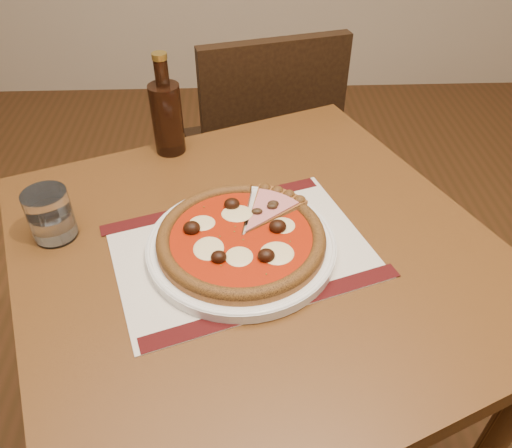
{
  "coord_description": "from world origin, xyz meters",
  "views": [
    {
      "loc": [
        0.26,
        0.12,
        1.34
      ],
      "look_at": [
        0.28,
        0.78,
        0.78
      ],
      "focal_mm": 35.0,
      "sensor_mm": 36.0,
      "label": 1
    }
  ],
  "objects_px": {
    "chair_far": "(262,147)",
    "bottle": "(167,115)",
    "plate": "(241,246)",
    "water_glass": "(50,215)",
    "table": "(256,284)",
    "pizza": "(241,237)"
  },
  "relations": [
    {
      "from": "chair_far",
      "to": "bottle",
      "type": "height_order",
      "value": "bottle"
    },
    {
      "from": "plate",
      "to": "bottle",
      "type": "distance_m",
      "value": 0.37
    },
    {
      "from": "water_glass",
      "to": "bottle",
      "type": "xyz_separation_m",
      "value": [
        0.18,
        0.28,
        0.04
      ]
    },
    {
      "from": "chair_far",
      "to": "bottle",
      "type": "bearing_deg",
      "value": 46.84
    },
    {
      "from": "table",
      "to": "water_glass",
      "type": "bearing_deg",
      "value": 173.65
    },
    {
      "from": "chair_far",
      "to": "water_glass",
      "type": "relative_size",
      "value": 9.51
    },
    {
      "from": "table",
      "to": "chair_far",
      "type": "height_order",
      "value": "chair_far"
    },
    {
      "from": "pizza",
      "to": "water_glass",
      "type": "xyz_separation_m",
      "value": [
        -0.33,
        0.05,
        0.02
      ]
    },
    {
      "from": "pizza",
      "to": "chair_far",
      "type": "bearing_deg",
      "value": 84.23
    },
    {
      "from": "plate",
      "to": "pizza",
      "type": "bearing_deg",
      "value": -120.42
    },
    {
      "from": "chair_far",
      "to": "bottle",
      "type": "relative_size",
      "value": 4.02
    },
    {
      "from": "table",
      "to": "chair_far",
      "type": "relative_size",
      "value": 1.19
    },
    {
      "from": "table",
      "to": "pizza",
      "type": "height_order",
      "value": "pizza"
    },
    {
      "from": "table",
      "to": "water_glass",
      "type": "relative_size",
      "value": 11.3
    },
    {
      "from": "plate",
      "to": "table",
      "type": "bearing_deg",
      "value": 28.52
    },
    {
      "from": "table",
      "to": "bottle",
      "type": "distance_m",
      "value": 0.41
    },
    {
      "from": "plate",
      "to": "bottle",
      "type": "bearing_deg",
      "value": 114.39
    },
    {
      "from": "chair_far",
      "to": "water_glass",
      "type": "distance_m",
      "value": 0.85
    },
    {
      "from": "table",
      "to": "plate",
      "type": "relative_size",
      "value": 3.24
    },
    {
      "from": "chair_far",
      "to": "plate",
      "type": "distance_m",
      "value": 0.79
    },
    {
      "from": "table",
      "to": "plate",
      "type": "distance_m",
      "value": 0.12
    },
    {
      "from": "table",
      "to": "plate",
      "type": "height_order",
      "value": "plate"
    }
  ]
}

